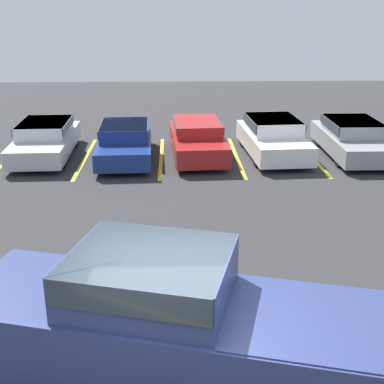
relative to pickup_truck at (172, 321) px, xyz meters
name	(u,v)px	position (x,y,z in m)	size (l,w,h in m)	color
stall_stripe_a	(9,159)	(-5.61, 11.43, -0.95)	(0.12, 5.06, 0.01)	yellow
stall_stripe_b	(85,158)	(-3.01, 11.43, -0.95)	(0.12, 5.06, 0.01)	yellow
stall_stripe_c	(161,157)	(-0.40, 11.43, -0.95)	(0.12, 5.06, 0.01)	yellow
stall_stripe_d	(236,157)	(2.20, 11.43, -0.95)	(0.12, 5.06, 0.01)	yellow
stall_stripe_e	(311,156)	(4.81, 11.43, -0.95)	(0.12, 5.06, 0.01)	yellow
pickup_truck	(172,321)	(0.00, 0.00, 0.00)	(6.28, 3.48, 1.94)	navy
parked_sedan_a	(45,138)	(-4.37, 11.69, -0.30)	(1.90, 4.59, 1.21)	#B7BABF
parked_sedan_b	(125,140)	(-1.61, 11.29, -0.31)	(1.90, 4.39, 1.20)	navy
parked_sedan_c	(197,137)	(0.84, 11.60, -0.30)	(1.95, 4.56, 1.23)	maroon
parked_sedan_d	(273,136)	(3.47, 11.60, -0.27)	(2.07, 4.45, 1.30)	silver
parked_sedan_e	(353,137)	(6.22, 11.48, -0.30)	(1.84, 4.52, 1.23)	gray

